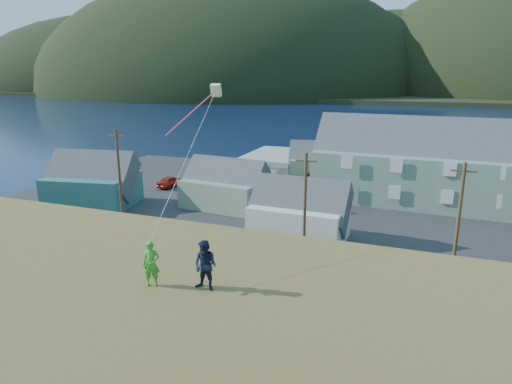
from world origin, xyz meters
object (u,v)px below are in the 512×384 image
kite_flyer_navy (205,266)px  lodge (469,167)px  kite_flyer_green (151,264)px  shed_palegreen_far (324,162)px  shed_white (300,212)px  shed_palegreen_near (225,186)px  wharf (327,160)px  shed_teal (92,181)px

kite_flyer_navy → lodge: bearing=79.9°
kite_flyer_green → shed_palegreen_far: bearing=70.1°
shed_white → shed_palegreen_far: shed_white is taller
kite_flyer_green → lodge: bearing=47.4°
shed_white → shed_palegreen_far: 23.33m
lodge → shed_palegreen_far: 18.51m
kite_flyer_green → shed_white: bearing=68.2°
shed_white → kite_flyer_green: 24.72m
shed_white → kite_flyer_green: (1.55, -24.06, 5.46)m
lodge → shed_palegreen_near: bearing=-156.4°
lodge → shed_palegreen_far: size_ratio=3.20×
wharf → shed_teal: shed_teal is taller
wharf → shed_white: 35.30m
kite_flyer_navy → kite_flyer_green: bearing=-162.6°
kite_flyer_navy → shed_palegreen_far: bearing=102.6°
shed_white → kite_flyer_navy: (3.35, -23.66, 5.52)m
shed_palegreen_far → shed_teal: bearing=-146.7°
shed_teal → kite_flyer_navy: kite_flyer_navy is taller
lodge → shed_palegreen_far: lodge is taller
shed_palegreen_near → shed_palegreen_far: 17.93m
lodge → shed_teal: (-37.48, -13.74, -1.70)m
lodge → kite_flyer_navy: bearing=-102.5°
shed_teal → shed_white: bearing=-15.7°
shed_teal → kite_flyer_navy: 37.72m
shed_white → shed_palegreen_far: (-3.06, 23.13, -0.11)m
lodge → shed_palegreen_far: bearing=159.3°
shed_palegreen_near → shed_palegreen_far: (6.99, 16.51, -0.00)m
wharf → kite_flyer_green: (6.83, -58.90, 7.53)m
shed_palegreen_near → kite_flyer_navy: 33.59m
wharf → shed_teal: size_ratio=2.57×
shed_white → shed_teal: bearing=176.1°
kite_flyer_green → wharf: bearing=71.2°
wharf → kite_flyer_green: 59.77m
kite_flyer_green → shed_teal: bearing=108.3°
shed_palegreen_near → kite_flyer_green: size_ratio=5.98×
wharf → shed_palegreen_far: bearing=-79.3°
wharf → shed_palegreen_far: 12.08m
wharf → kite_flyer_navy: bearing=-81.6°
kite_flyer_navy → wharf: bearing=103.2°
shed_teal → kite_flyer_green: size_ratio=6.52×
kite_flyer_green → kite_flyer_navy: 1.85m
shed_palegreen_near → shed_palegreen_far: bearing=73.0°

